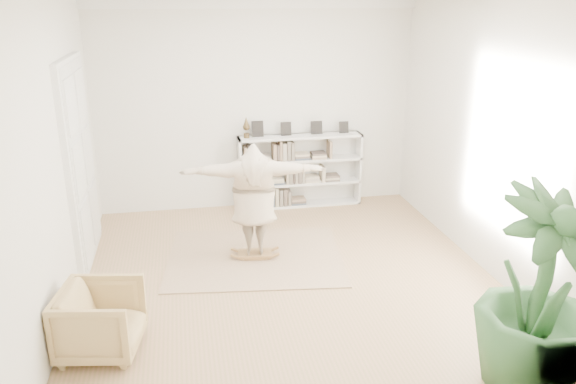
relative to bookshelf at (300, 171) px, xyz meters
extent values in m
plane|color=#947A4C|center=(-0.74, -2.82, -0.64)|extent=(6.00, 6.00, 0.00)
plane|color=silver|center=(-0.74, 0.18, 1.16)|extent=(5.50, 0.00, 5.50)
plane|color=silver|center=(-0.74, -5.82, 1.16)|extent=(5.50, 0.00, 5.50)
plane|color=silver|center=(-3.49, -2.82, 1.16)|extent=(0.00, 6.00, 6.00)
plane|color=silver|center=(2.01, -2.82, 1.16)|extent=(0.00, 6.00, 6.00)
cube|color=white|center=(-0.74, 0.12, 2.87)|extent=(5.50, 0.12, 0.18)
cube|color=white|center=(-3.45, -1.52, 0.76)|extent=(0.08, 1.78, 2.92)
cube|color=silver|center=(-3.43, -1.92, 0.76)|extent=(0.06, 0.78, 2.80)
cube|color=silver|center=(-3.43, -1.12, 0.76)|extent=(0.06, 0.78, 2.80)
cube|color=silver|center=(-1.07, -0.01, 0.01)|extent=(0.04, 0.35, 1.30)
cube|color=silver|center=(1.09, -0.01, 0.01)|extent=(0.04, 0.35, 1.30)
cube|color=silver|center=(0.01, 0.14, 0.01)|extent=(2.20, 0.04, 1.30)
cube|color=silver|center=(0.01, -0.01, -0.62)|extent=(2.20, 0.35, 0.04)
cube|color=silver|center=(0.01, -0.01, -0.21)|extent=(2.20, 0.35, 0.04)
cube|color=silver|center=(0.01, -0.01, 0.22)|extent=(2.20, 0.35, 0.04)
cube|color=silver|center=(0.01, -0.01, 0.64)|extent=(2.20, 0.35, 0.04)
cube|color=black|center=(-0.74, 0.04, 0.78)|extent=(0.18, 0.07, 0.24)
cube|color=black|center=(-0.24, 0.04, 0.78)|extent=(0.18, 0.07, 0.24)
cube|color=black|center=(0.31, 0.04, 0.78)|extent=(0.18, 0.07, 0.24)
cube|color=black|center=(0.81, 0.04, 0.78)|extent=(0.18, 0.07, 0.24)
imported|color=tan|center=(-3.00, -3.99, -0.26)|extent=(0.95, 0.93, 0.75)
cube|color=tan|center=(-1.10, -2.04, -0.63)|extent=(2.72, 2.28, 0.02)
cube|color=olive|center=(-1.10, -2.04, -0.56)|extent=(0.51, 0.35, 0.03)
cube|color=olive|center=(-1.10, -2.04, -0.60)|extent=(0.33, 0.09, 0.04)
cube|color=olive|center=(-1.10, -2.04, -0.60)|extent=(0.33, 0.09, 0.04)
cube|color=olive|center=(-1.10, -2.04, -0.56)|extent=(0.19, 0.07, 0.10)
cube|color=olive|center=(-1.10, -2.04, -0.56)|extent=(0.19, 0.07, 0.10)
imported|color=#BCA88D|center=(-1.10, -2.04, 0.31)|extent=(2.06, 0.78, 1.64)
imported|color=#2D572B|center=(1.12, -5.37, 0.38)|extent=(1.50, 1.50, 2.02)
camera|label=1|loc=(-2.02, -9.41, 2.98)|focal=35.00mm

